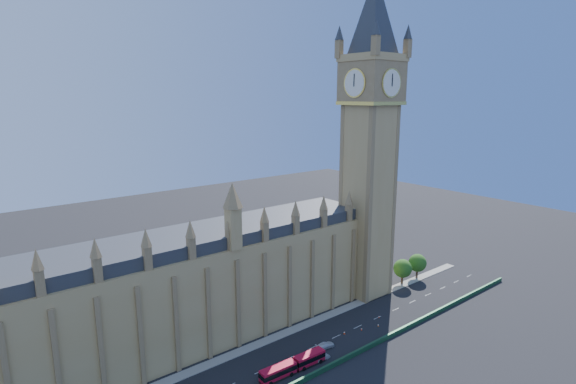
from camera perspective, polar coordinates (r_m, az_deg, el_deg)
ground at (r=114.67m, az=1.63°, el=-19.75°), size 400.00×400.00×0.00m
palace_westminster at (r=113.46m, az=-15.83°, el=-12.66°), size 120.00×20.00×28.00m
elizabeth_tower at (r=134.38m, az=10.42°, el=9.36°), size 20.59×20.59×105.00m
bridge_parapet at (r=108.74m, az=4.92°, el=-21.37°), size 160.00×0.60×1.20m
kerb_north at (r=120.99m, az=-1.43°, el=-17.86°), size 160.00×3.00×0.16m
tree_east_near at (r=153.08m, az=14.39°, el=-9.31°), size 6.00×6.00×8.50m
tree_east_far at (r=159.20m, az=16.14°, el=-8.57°), size 6.00×6.00×8.50m
red_bus at (r=107.49m, az=0.66°, el=-21.17°), size 16.97×3.35×2.87m
car_grey at (r=110.36m, az=2.39°, el=-20.76°), size 3.88×1.94×1.27m
car_silver at (r=112.02m, az=4.38°, el=-20.22°), size 4.05×1.48×1.33m
car_white at (r=116.38m, az=4.73°, el=-18.84°), size 5.22×2.40×1.48m
cone_a at (r=127.81m, az=11.39°, el=-16.25°), size 0.51×0.51×0.64m
cone_b at (r=132.11m, az=11.48°, el=-15.26°), size 0.44×0.44×0.65m
cone_c at (r=122.86m, az=7.17°, el=-17.31°), size 0.62×0.62×0.76m
cone_d at (r=125.19m, az=9.32°, el=-16.81°), size 0.50×0.50×0.63m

